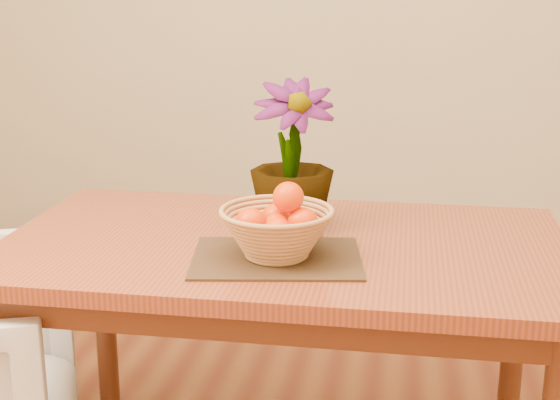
# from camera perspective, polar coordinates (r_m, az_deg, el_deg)

# --- Properties ---
(table) EXTENTS (1.40, 0.80, 0.75)m
(table) POSITION_cam_1_polar(r_m,az_deg,el_deg) (1.97, 0.28, -5.38)
(table) COLOR maroon
(table) RESTS_ON floor
(placemat) EXTENTS (0.43, 0.35, 0.01)m
(placemat) POSITION_cam_1_polar(r_m,az_deg,el_deg) (1.81, -0.25, -4.25)
(placemat) COLOR #3D2816
(placemat) RESTS_ON table
(wicker_basket) EXTENTS (0.26, 0.26, 0.11)m
(wicker_basket) POSITION_cam_1_polar(r_m,az_deg,el_deg) (1.79, -0.25, -2.56)
(wicker_basket) COLOR tan
(wicker_basket) RESTS_ON placemat
(orange_pile) EXTENTS (0.19, 0.18, 0.13)m
(orange_pile) POSITION_cam_1_polar(r_m,az_deg,el_deg) (1.78, -0.08, -1.38)
(orange_pile) COLOR #FF3604
(orange_pile) RESTS_ON wicker_basket
(potted_plant) EXTENTS (0.26, 0.26, 0.38)m
(potted_plant) POSITION_cam_1_polar(r_m,az_deg,el_deg) (1.99, 0.88, 3.26)
(potted_plant) COLOR #1C4313
(potted_plant) RESTS_ON table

